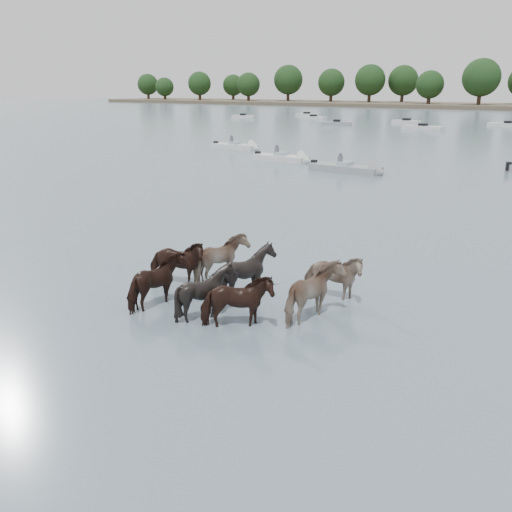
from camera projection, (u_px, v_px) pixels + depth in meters
The scene contains 7 objects.
ground at pixel (234, 306), 15.05m from camera, with size 400.00×400.00×0.00m, color slate.
shoreline at pixel (323, 103), 171.52m from camera, with size 160.00×30.00×1.00m, color #4C4233.
pony_herd at pixel (236, 280), 15.13m from camera, with size 6.63×4.57×1.65m.
motorboat_a at pixel (289, 159), 43.40m from camera, with size 5.10×1.69×1.92m.
motorboat_b at pixel (355, 170), 37.94m from camera, with size 5.73×1.95×1.92m.
motorboat_f at pixel (242, 147), 51.71m from camera, with size 5.11×1.71×1.92m.
treeline at pixel (337, 82), 167.91m from camera, with size 148.33×22.77×12.55m.
Camera 1 is at (8.03, -11.42, 5.81)m, focal length 38.37 mm.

